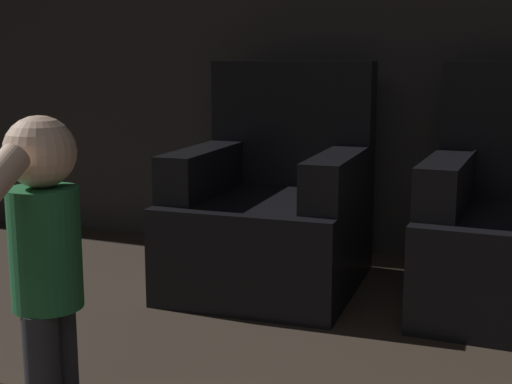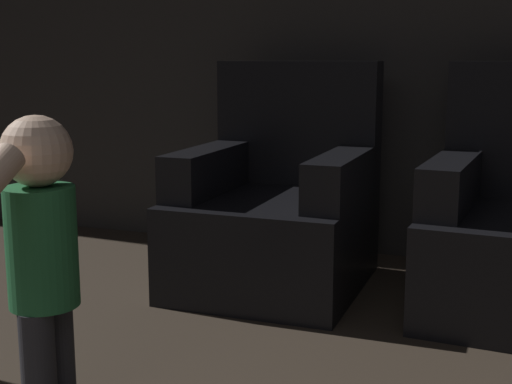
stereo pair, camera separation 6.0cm
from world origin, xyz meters
name	(u,v)px [view 1 (the left image)]	position (x,y,z in m)	size (l,w,h in m)	color
armchair_left	(274,211)	(-0.30, 3.85, 0.33)	(0.78, 0.88, 0.99)	black
person_toddler	(43,249)	(-0.49, 2.42, 0.51)	(0.19, 0.59, 0.86)	#28282D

